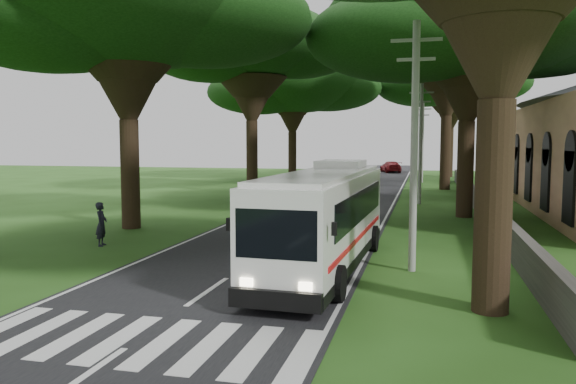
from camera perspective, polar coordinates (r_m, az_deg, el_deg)
The scene contains 18 objects.
ground at distance 14.40m, azimuth -11.18°, elevation -12.01°, with size 140.00×140.00×0.00m, color #244814.
road at distance 38.13m, azimuth 4.88°, elevation -1.15°, with size 8.00×120.00×0.04m, color black.
crosswalk at distance 12.71m, azimuth -15.11°, elevation -14.45°, with size 8.00×3.00×0.01m, color silver.
property_wall at distance 36.76m, azimuth 18.63°, elevation -0.72°, with size 0.35×50.00×1.20m, color #383533.
pole_near at distance 18.44m, azimuth 12.71°, elevation 4.92°, with size 1.60×0.24×8.00m.
pole_mid at distance 38.44m, azimuth 13.32°, elevation 5.01°, with size 1.60×0.24×8.00m.
pole_far at distance 58.44m, azimuth 13.51°, elevation 5.04°, with size 1.60×0.24×8.00m.
tree_l_mida at distance 28.79m, azimuth -16.15°, elevation 17.62°, with size 14.28×14.28×13.64m.
tree_l_midb at distance 45.11m, azimuth -3.74°, elevation 14.72°, with size 13.58×13.58×14.72m.
tree_l_far at distance 62.44m, azimuth 0.45°, elevation 10.99°, with size 15.99×15.99×13.94m.
tree_r_mida at distance 33.14m, azimuth 17.96°, elevation 16.17°, with size 15.53×15.53×14.04m.
tree_r_midb at distance 51.21m, azimuth 15.98°, elevation 14.82°, with size 13.61×13.61×16.01m.
tree_r_far at distance 68.87m, azimuth 16.24°, elevation 11.02°, with size 15.35×15.35×14.77m.
coach_bus at distance 18.50m, azimuth 3.83°, elevation -2.54°, with size 2.91×11.06×3.24m.
distant_car_a at distance 48.88m, azimuth 5.32°, elevation 1.08°, with size 1.62×4.02×1.37m, color silver.
distant_car_b at distance 65.45m, azimuth 6.98°, elevation 2.04°, with size 1.26×3.62×1.19m, color navy.
distant_car_c at distance 76.14m, azimuth 10.39°, elevation 2.54°, with size 2.04×5.02×1.46m, color maroon.
pedestrian at distance 23.86m, azimuth -18.43°, elevation -3.11°, with size 0.65×0.43×1.78m, color black.
Camera 1 is at (5.87, -12.44, 4.25)m, focal length 35.00 mm.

